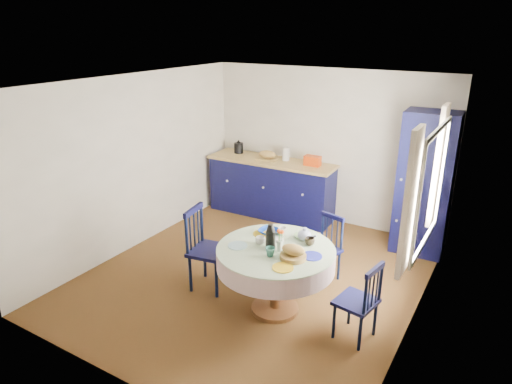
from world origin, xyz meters
TOP-DOWN VIEW (x-y plane):
  - floor at (0.00, 0.00)m, footprint 4.50×4.50m
  - ceiling at (0.00, 0.00)m, footprint 4.50×4.50m
  - wall_back at (0.00, 2.25)m, footprint 4.00×0.02m
  - wall_left at (-2.00, 0.00)m, footprint 0.02×4.50m
  - wall_right at (2.00, 0.00)m, footprint 0.02×4.50m
  - window at (1.95, 0.30)m, footprint 0.10×1.74m
  - kitchen_counter at (-0.83, 1.96)m, footprint 2.22×0.75m
  - pantry_cabinet at (1.66, 1.85)m, footprint 0.73×0.54m
  - dining_table at (0.60, -0.54)m, footprint 1.32×1.32m
  - chair_left at (-0.39, -0.51)m, footprint 0.51×0.53m
  - chair_far at (0.79, 0.42)m, footprint 0.47×0.46m
  - chair_right at (1.58, -0.54)m, footprint 0.44×0.46m
  - mug_a at (0.39, -0.54)m, footprint 0.11×0.11m
  - mug_b at (0.63, -0.73)m, footprint 0.11×0.11m
  - mug_c at (0.88, -0.27)m, footprint 0.11×0.11m
  - mug_d at (0.49, -0.19)m, footprint 0.10×0.10m
  - cobalt_bowl at (0.34, -0.25)m, footprint 0.23×0.23m

SIDE VIEW (x-z plane):
  - floor at x=0.00m, z-range 0.00..0.00m
  - chair_far at x=0.79m, z-range 0.01..0.86m
  - chair_right at x=1.58m, z-range 0.01..0.90m
  - kitchen_counter at x=-0.83m, z-range -0.11..1.11m
  - chair_left at x=-0.39m, z-range 0.01..1.05m
  - dining_table at x=0.60m, z-range 0.14..1.21m
  - cobalt_bowl at x=0.34m, z-range 0.80..0.86m
  - mug_a at x=0.39m, z-range 0.80..0.89m
  - mug_c at x=0.88m, z-range 0.80..0.89m
  - mug_d at x=0.49m, z-range 0.80..0.89m
  - mug_b at x=0.63m, z-range 0.80..0.90m
  - pantry_cabinet at x=1.66m, z-range 0.00..2.04m
  - wall_back at x=0.00m, z-range 0.00..2.50m
  - wall_left at x=-2.00m, z-range 0.00..2.50m
  - wall_right at x=2.00m, z-range 0.00..2.50m
  - window at x=1.95m, z-range 0.80..2.25m
  - ceiling at x=0.00m, z-range 2.50..2.50m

